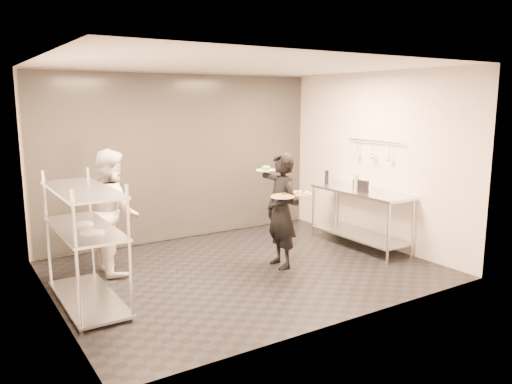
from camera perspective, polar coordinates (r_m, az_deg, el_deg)
room_shell at (r=7.79m, az=-5.85°, el=3.42°), size 5.00×4.00×2.80m
pass_rack at (r=6.08m, az=-18.96°, el=-5.15°), size 0.60×1.60×1.50m
prep_counter at (r=8.23m, az=11.78°, el=-1.85°), size 0.60×1.80×0.92m
utensil_rail at (r=8.26m, az=13.25°, el=4.62°), size 0.07×1.20×0.31m
waiter at (r=7.02m, az=2.93°, el=-2.16°), size 0.44×0.62×1.63m
chef at (r=7.09m, az=-16.11°, el=-2.12°), size 0.65×0.83×1.71m
pizza_plate_near at (r=6.73m, az=3.06°, el=-0.45°), size 0.32×0.32×0.05m
pizza_plate_far at (r=6.91m, az=5.10°, el=-0.12°), size 0.31×0.31×0.05m
salad_plate at (r=7.14m, az=1.16°, el=2.66°), size 0.29×0.29×0.07m
pos_monitor at (r=7.99m, az=11.88°, el=0.64°), size 0.10×0.27×0.19m
bottle_green at (r=8.02m, az=11.38°, el=0.97°), size 0.08×0.08×0.27m
bottle_clear at (r=8.15m, az=11.83°, el=0.79°), size 0.05×0.05×0.18m
bottle_dark at (r=8.71m, az=8.09°, el=1.69°), size 0.07×0.07×0.23m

